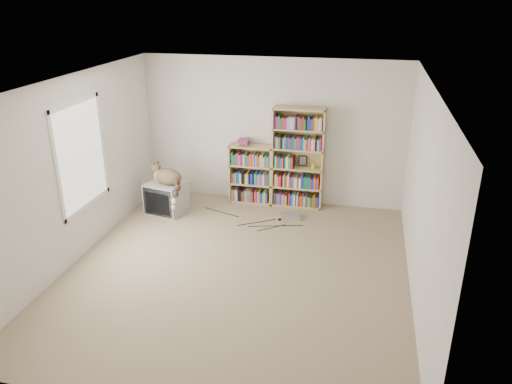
% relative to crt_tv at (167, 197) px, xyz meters
% --- Properties ---
extents(floor, '(4.50, 5.00, 0.01)m').
position_rel_crt_tv_xyz_m(floor, '(1.64, -1.61, -0.26)').
color(floor, '#9D846A').
rests_on(floor, ground).
extents(wall_back, '(4.50, 0.02, 2.50)m').
position_rel_crt_tv_xyz_m(wall_back, '(1.64, 0.89, 0.99)').
color(wall_back, silver).
rests_on(wall_back, floor).
extents(wall_front, '(4.50, 0.02, 2.50)m').
position_rel_crt_tv_xyz_m(wall_front, '(1.64, -4.11, 0.99)').
color(wall_front, silver).
rests_on(wall_front, floor).
extents(wall_left, '(0.02, 5.00, 2.50)m').
position_rel_crt_tv_xyz_m(wall_left, '(-0.61, -1.61, 0.99)').
color(wall_left, silver).
rests_on(wall_left, floor).
extents(wall_right, '(0.02, 5.00, 2.50)m').
position_rel_crt_tv_xyz_m(wall_right, '(3.89, -1.61, 0.99)').
color(wall_right, silver).
rests_on(wall_right, floor).
extents(ceiling, '(4.50, 5.00, 0.02)m').
position_rel_crt_tv_xyz_m(ceiling, '(1.64, -1.61, 2.24)').
color(ceiling, white).
rests_on(ceiling, wall_back).
extents(window, '(0.02, 1.22, 1.52)m').
position_rel_crt_tv_xyz_m(window, '(-0.60, -1.41, 1.14)').
color(window, white).
rests_on(window, wall_left).
extents(crt_tv, '(0.69, 0.64, 0.52)m').
position_rel_crt_tv_xyz_m(crt_tv, '(0.00, 0.00, 0.00)').
color(crt_tv, '#ADADB0').
rests_on(crt_tv, floor).
extents(cat, '(0.69, 0.67, 0.59)m').
position_rel_crt_tv_xyz_m(cat, '(0.10, -0.10, 0.36)').
color(cat, '#352716').
rests_on(cat, crt_tv).
extents(bookcase_tall, '(0.86, 0.30, 1.72)m').
position_rel_crt_tv_xyz_m(bookcase_tall, '(2.11, 0.75, 0.56)').
color(bookcase_tall, tan).
rests_on(bookcase_tall, floor).
extents(bookcase_short, '(0.75, 0.30, 1.03)m').
position_rel_crt_tv_xyz_m(bookcase_short, '(1.30, 0.75, 0.22)').
color(bookcase_short, tan).
rests_on(bookcase_short, floor).
extents(book_stack, '(0.19, 0.24, 0.10)m').
position_rel_crt_tv_xyz_m(book_stack, '(1.18, 0.73, 0.83)').
color(book_stack, red).
rests_on(book_stack, bookcase_short).
extents(green_mug, '(0.08, 0.08, 0.09)m').
position_rel_crt_tv_xyz_m(green_mug, '(2.38, 0.73, 0.49)').
color(green_mug, '#94AD31').
rests_on(green_mug, bookcase_tall).
extents(framed_print, '(0.13, 0.05, 0.18)m').
position_rel_crt_tv_xyz_m(framed_print, '(2.18, 0.83, 0.54)').
color(framed_print, black).
rests_on(framed_print, bookcase_tall).
extents(dvd_player, '(0.37, 0.32, 0.07)m').
position_rel_crt_tv_xyz_m(dvd_player, '(2.08, 0.15, -0.22)').
color(dvd_player, silver).
rests_on(dvd_player, floor).
extents(wall_outlet, '(0.01, 0.08, 0.13)m').
position_rel_crt_tv_xyz_m(wall_outlet, '(-0.60, 0.34, 0.06)').
color(wall_outlet, silver).
rests_on(wall_outlet, wall_left).
extents(floor_cables, '(1.20, 0.70, 0.01)m').
position_rel_crt_tv_xyz_m(floor_cables, '(1.39, -0.02, -0.25)').
color(floor_cables, black).
rests_on(floor_cables, floor).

